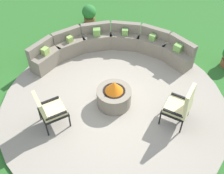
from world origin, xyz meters
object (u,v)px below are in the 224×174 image
Objects in this scene: curved_stone_bench at (111,46)px; lounge_chair_front_left at (49,109)px; fire_pit at (114,95)px; potted_plant_1 at (89,14)px; lounge_chair_front_right at (181,105)px.

lounge_chair_front_left is (-2.02, -2.24, 0.22)m from curved_stone_bench.
fire_pit is 2.00m from curved_stone_bench.
lounge_chair_front_left reaches higher than potted_plant_1.
potted_plant_1 is at bearing 88.09° from fire_pit.
fire_pit is 3.95m from potted_plant_1.
curved_stone_bench reaches higher than fire_pit.
curved_stone_bench is 6.71× the size of potted_plant_1.
fire_pit is 1.27× the size of potted_plant_1.
fire_pit reaches higher than potted_plant_1.
fire_pit is 0.84× the size of lounge_chair_front_left.
curved_stone_bench is at bearing 77.77° from fire_pit.
potted_plant_1 is (0.13, 3.95, 0.03)m from fire_pit.
curved_stone_bench is 4.45× the size of lounge_chair_front_left.
fire_pit is 0.77× the size of lounge_chair_front_right.
lounge_chair_front_left is (-1.60, -0.29, 0.25)m from fire_pit.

